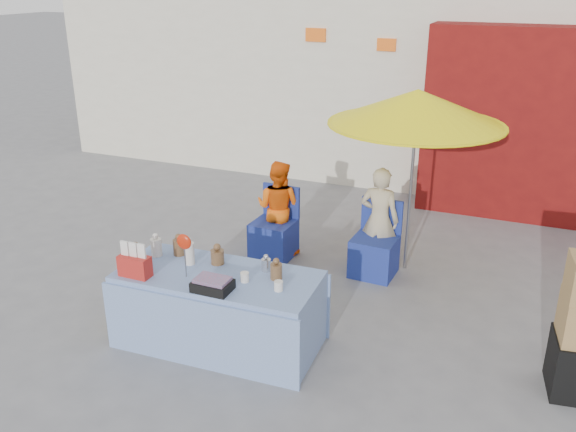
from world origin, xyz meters
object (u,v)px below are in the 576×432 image
at_px(umbrella, 417,108).
at_px(chair_left, 274,236).
at_px(vendor_orange, 278,207).
at_px(vendor_beige, 379,220).
at_px(market_table, 219,308).
at_px(chair_right, 374,253).

bearing_deg(umbrella, chair_left, -169.60).
distance_m(vendor_orange, umbrella, 2.03).
xyz_separation_m(chair_left, vendor_beige, (1.25, 0.13, 0.36)).
bearing_deg(market_table, vendor_orange, 95.86).
bearing_deg(vendor_orange, umbrella, -171.47).
bearing_deg(chair_left, chair_right, 3.00).
relative_size(chair_left, umbrella, 0.41).
xyz_separation_m(chair_left, vendor_orange, (-0.00, 0.13, 0.33)).
xyz_separation_m(market_table, chair_left, (-0.29, 1.92, -0.11)).
height_order(vendor_orange, vendor_beige, vendor_beige).
xyz_separation_m(vendor_beige, umbrella, (0.30, 0.15, 1.27)).
distance_m(chair_right, vendor_beige, 0.39).
relative_size(chair_right, umbrella, 0.41).
bearing_deg(chair_right, chair_left, -177.00).
distance_m(market_table, chair_right, 2.15).
xyz_separation_m(market_table, chair_right, (0.96, 1.92, -0.11)).
bearing_deg(vendor_beige, vendor_orange, 3.00).
relative_size(market_table, vendor_beige, 1.53).
xyz_separation_m(market_table, umbrella, (1.26, 2.20, 1.52)).
height_order(vendor_beige, umbrella, umbrella).
height_order(market_table, umbrella, umbrella).
relative_size(vendor_beige, umbrella, 0.59).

